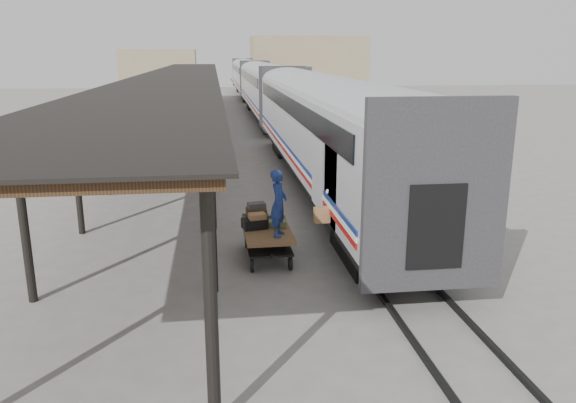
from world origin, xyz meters
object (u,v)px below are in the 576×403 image
(pedestrian, at_px, (195,138))
(porter, at_px, (279,203))
(baggage_cart, at_px, (267,236))
(luggage_tug, at_px, (214,150))

(pedestrian, bearing_deg, porter, 120.88)
(baggage_cart, distance_m, luggage_tug, 14.84)
(luggage_tug, bearing_deg, baggage_cart, -84.46)
(luggage_tug, distance_m, porter, 15.56)
(luggage_tug, height_order, porter, porter)
(luggage_tug, relative_size, pedestrian, 0.88)
(baggage_cart, bearing_deg, luggage_tug, 94.45)
(porter, bearing_deg, baggage_cart, 40.82)
(baggage_cart, xyz_separation_m, porter, (0.25, -0.65, 1.08))
(porter, distance_m, pedestrian, 18.85)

